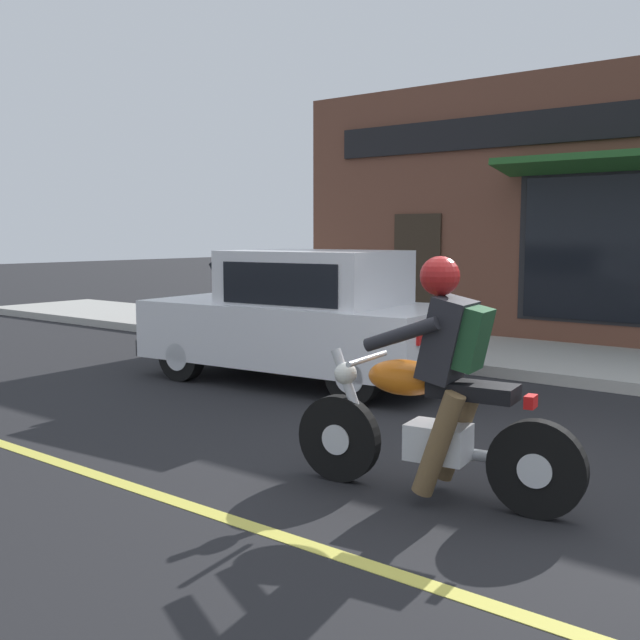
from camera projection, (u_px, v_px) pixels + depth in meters
ground_plane at (514, 480)px, 5.38m from camera, size 80.00×80.00×0.00m
sidewalk_curb at (457, 350)px, 10.94m from camera, size 2.60×22.00×0.14m
lane_stripe at (54, 461)px, 5.82m from camera, size 0.12×19.80×0.01m
storefront_building at (592, 210)px, 11.06m from camera, size 1.25×10.13×4.20m
motorcycle_with_rider at (435, 399)px, 4.94m from camera, size 0.65×2.01×1.62m
car_hatchback at (302, 318)px, 8.87m from camera, size 1.98×3.92×1.57m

